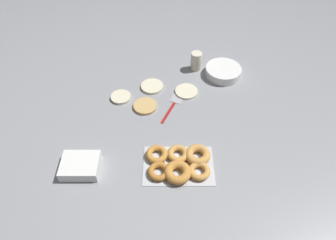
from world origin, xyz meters
name	(u,v)px	position (x,y,z in m)	size (l,w,h in m)	color
ground_plane	(160,110)	(0.00, 0.00, 0.00)	(3.00, 3.00, 0.00)	gray
pancake_0	(186,91)	(0.13, 0.13, 0.01)	(0.12, 0.12, 0.01)	beige
pancake_1	(120,97)	(-0.21, 0.09, 0.01)	(0.10, 0.10, 0.02)	beige
pancake_2	(144,106)	(-0.08, 0.02, 0.01)	(0.12, 0.12, 0.01)	tan
pancake_3	(151,86)	(-0.05, 0.17, 0.01)	(0.12, 0.12, 0.01)	beige
donut_tray	(179,163)	(0.09, -0.33, 0.02)	(0.30, 0.20, 0.04)	silver
batter_bowl	(222,71)	(0.34, 0.28, 0.02)	(0.20, 0.20, 0.05)	white
container_stack	(80,166)	(-0.33, -0.34, 0.02)	(0.16, 0.13, 0.05)	white
paper_cup	(195,61)	(0.20, 0.33, 0.05)	(0.06, 0.06, 0.11)	beige
spatula	(176,98)	(0.09, 0.08, 0.00)	(0.15, 0.27, 0.01)	maroon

